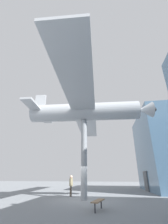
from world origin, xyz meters
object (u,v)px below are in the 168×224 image
at_px(plaza_bench, 98,202).
at_px(support_pylon_central, 84,156).
at_px(visitor_person, 71,184).
at_px(suspended_airplane, 86,112).

bearing_deg(plaza_bench, support_pylon_central, -159.63).
xyz_separation_m(support_pylon_central, plaza_bench, (3.70, 1.38, -2.91)).
bearing_deg(visitor_person, suspended_airplane, -169.14).
distance_m(support_pylon_central, suspended_airplane, 4.24).
height_order(suspended_airplane, plaza_bench, suspended_airplane).
bearing_deg(support_pylon_central, visitor_person, -142.05).
height_order(support_pylon_central, suspended_airplane, suspended_airplane).
height_order(visitor_person, plaza_bench, visitor_person).
distance_m(support_pylon_central, plaza_bench, 4.91).
xyz_separation_m(visitor_person, plaza_bench, (5.71, 2.94, -0.62)).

